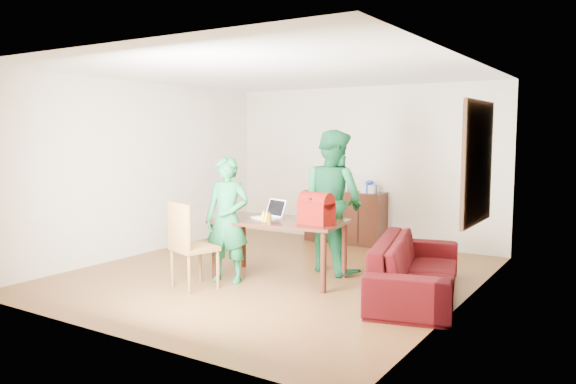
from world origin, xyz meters
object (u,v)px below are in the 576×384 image
Objects in this scene: bottle at (269,218)px; red_bag at (316,212)px; person_near at (227,220)px; table at (280,227)px; laptop at (266,215)px; sofa at (416,267)px; chair at (194,263)px; person_far at (333,201)px.

red_bag reaches higher than bottle.
red_bag is (1.06, 0.42, 0.13)m from person_near.
laptop reaches higher than table.
sofa is at bearing 19.74° from bottle.
person_near is 3.87× the size of laptop.
red_bag reaches higher than sofa.
person_far reaches higher than chair.
table is 0.78× the size of sofa.
table is 1.11× the size of person_near.
table is at bearing 23.84° from laptop.
bottle reaches higher than table.
chair is (-0.65, -0.94, -0.37)m from table.
sofa is (1.97, 0.25, -0.49)m from laptop.
chair reaches higher than sofa.
person_far is 1.61m from sofa.
laptop is 2.04m from sofa.
chair is 0.70m from person_near.
chair is 1.08m from bottle.
person_far reaches higher than laptop.
sofa is at bearing -0.90° from table.
person_far is (1.03, 1.70, 0.66)m from chair.
person_far is 4.59× the size of red_bag.
chair is 0.67× the size of person_near.
bottle is 0.58m from red_bag.
laptop is at bearing 176.77° from table.
person_far is (0.38, 0.75, 0.29)m from table.
chair reaches higher than bottle.
table is 0.92× the size of person_far.
bottle is 1.86m from sofa.
person_near is 2.41m from sofa.
person_far reaches higher than red_bag.
person_near reaches higher than red_bag.
chair is 0.55× the size of person_far.
bottle is at bearing 94.61° from person_far.
red_bag is (0.57, -0.05, 0.26)m from table.
chair is at bearing -142.41° from bottle.
laptop reaches higher than bottle.
person_near is at bearing 89.09° from chair.
chair is 2.09m from person_far.
bottle is 0.37× the size of red_bag.
chair is 1.64m from red_bag.
laptop is at bearing 82.24° from chair.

